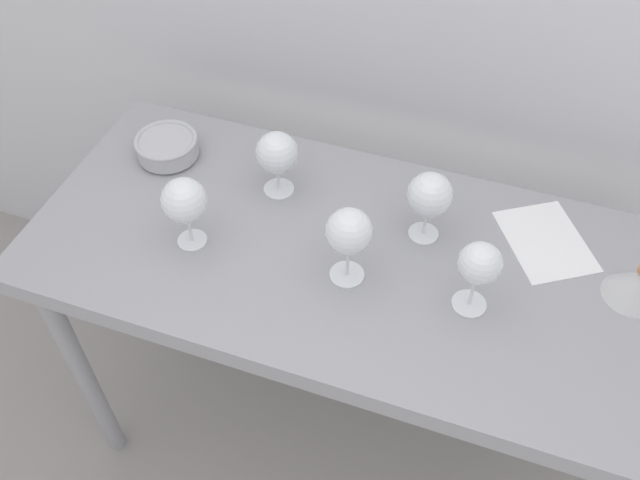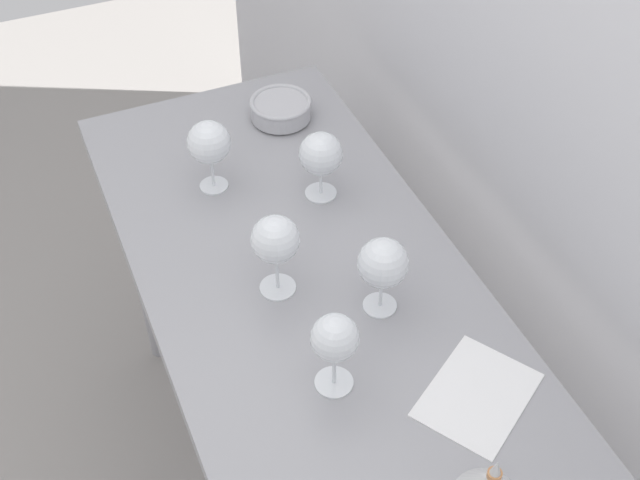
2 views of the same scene
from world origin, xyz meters
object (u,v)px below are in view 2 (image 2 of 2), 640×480
at_px(wine_glass_far_left, 321,155).
at_px(tasting_sheet_upper, 477,395).
at_px(wine_glass_near_right, 335,340).
at_px(wine_glass_near_center, 275,241).
at_px(tasting_bowl, 281,109).
at_px(wine_glass_far_right, 383,264).
at_px(wine_glass_near_left, 209,144).

distance_m(wine_glass_far_left, tasting_sheet_upper, 0.63).
xyz_separation_m(wine_glass_near_right, tasting_sheet_upper, (0.13, 0.23, -0.12)).
xyz_separation_m(wine_glass_near_center, tasting_bowl, (-0.54, 0.22, -0.10)).
distance_m(wine_glass_near_center, wine_glass_near_right, 0.26).
bearing_deg(tasting_sheet_upper, wine_glass_far_right, 162.28).
bearing_deg(wine_glass_near_right, tasting_sheet_upper, 60.81).
distance_m(wine_glass_far_right, tasting_bowl, 0.67).
bearing_deg(wine_glass_near_left, wine_glass_near_right, 2.91).
bearing_deg(wine_glass_near_right, tasting_bowl, 165.50).
relative_size(wine_glass_near_center, wine_glass_far_right, 1.08).
xyz_separation_m(wine_glass_near_right, tasting_bowl, (-0.80, 0.21, -0.09)).
relative_size(wine_glass_near_left, tasting_sheet_upper, 0.81).
bearing_deg(wine_glass_far_right, wine_glass_near_center, -126.56).
bearing_deg(wine_glass_far_right, wine_glass_near_left, -158.35).
height_order(wine_glass_far_right, wine_glass_near_right, wine_glass_near_right).
distance_m(wine_glass_far_right, wine_glass_far_left, 0.36).
bearing_deg(tasting_bowl, wine_glass_far_right, -4.06).
relative_size(wine_glass_near_left, wine_glass_far_left, 1.07).
distance_m(wine_glass_near_center, wine_glass_far_right, 0.21).
distance_m(wine_glass_far_left, wine_glass_near_right, 0.53).
bearing_deg(wine_glass_far_left, tasting_bowl, 176.05).
relative_size(wine_glass_near_right, tasting_sheet_upper, 0.80).
xyz_separation_m(wine_glass_near_center, wine_glass_near_right, (0.26, 0.01, -0.01)).
distance_m(wine_glass_far_left, tasting_bowl, 0.32).
distance_m(wine_glass_near_left, wine_glass_far_left, 0.25).
distance_m(wine_glass_near_left, tasting_bowl, 0.31).
relative_size(wine_glass_near_left, wine_glass_near_right, 1.01).
height_order(wine_glass_near_left, wine_glass_far_right, wine_glass_near_left).
bearing_deg(wine_glass_far_right, tasting_sheet_upper, 14.64).
distance_m(wine_glass_near_left, wine_glass_far_right, 0.51).
bearing_deg(tasting_bowl, wine_glass_near_right, -14.50).
height_order(wine_glass_near_right, tasting_sheet_upper, wine_glass_near_right).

